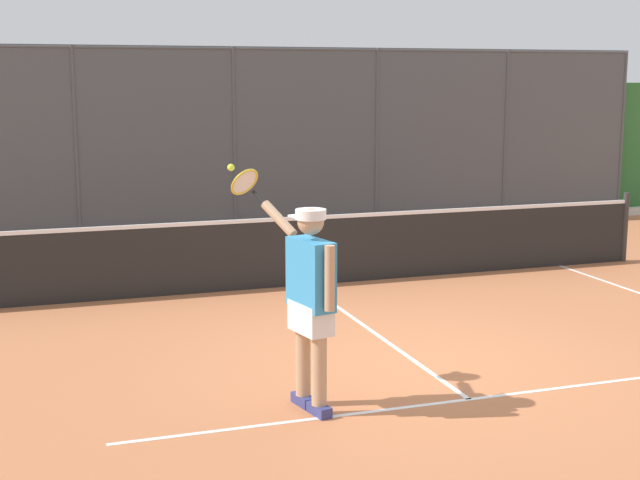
{
  "coord_description": "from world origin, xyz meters",
  "views": [
    {
      "loc": [
        3.69,
        7.92,
        2.82
      ],
      "look_at": [
        0.56,
        -1.37,
        1.05
      ],
      "focal_mm": 50.73,
      "sensor_mm": 36.0,
      "label": 1
    }
  ],
  "objects": [
    {
      "name": "fence_backdrop",
      "position": [
        0.0,
        -8.43,
        1.35
      ],
      "size": [
        19.34,
        1.37,
        3.35
      ],
      "color": "#474C51",
      "rests_on": "ground"
    },
    {
      "name": "tennis_player",
      "position": [
        1.41,
        0.88,
        1.04
      ],
      "size": [
        0.68,
        1.36,
        2.05
      ],
      "rotation": [
        0.0,
        0.0,
        -1.36
      ],
      "color": "navy",
      "rests_on": "ground"
    },
    {
      "name": "court_line_markings",
      "position": [
        0.0,
        1.46,
        0.0
      ],
      "size": [
        8.14,
        8.64,
        0.01
      ],
      "color": "white",
      "rests_on": "ground"
    },
    {
      "name": "tennis_net",
      "position": [
        0.0,
        -3.63,
        0.49
      ],
      "size": [
        10.45,
        0.09,
        1.07
      ],
      "color": "#2D2D2D",
      "rests_on": "ground"
    },
    {
      "name": "ground_plane",
      "position": [
        0.0,
        0.0,
        0.0
      ],
      "size": [
        60.0,
        60.0,
        0.0
      ],
      "primitive_type": "plane",
      "color": "#B76B42"
    }
  ]
}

